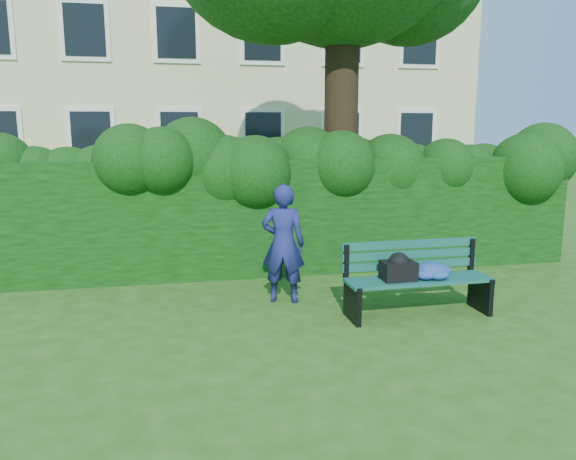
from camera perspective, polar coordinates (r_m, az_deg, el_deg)
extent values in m
plane|color=#245013|center=(7.04, 1.00, -8.51)|extent=(80.00, 80.00, 0.00)
cube|color=beige|center=(20.87, -8.03, 20.71)|extent=(16.00, 8.00, 12.00)
cube|color=white|center=(16.61, -19.34, 8.97)|extent=(1.30, 0.08, 1.60)
cube|color=black|center=(16.57, -19.36, 8.96)|extent=(1.05, 0.04, 1.35)
cube|color=white|center=(16.48, -10.93, 9.36)|extent=(1.30, 0.08, 1.60)
cube|color=black|center=(16.44, -10.93, 9.35)|extent=(1.05, 0.04, 1.35)
cube|color=white|center=(16.69, -2.55, 9.55)|extent=(1.30, 0.08, 1.60)
cube|color=black|center=(16.65, -2.53, 9.55)|extent=(1.05, 0.04, 1.35)
cube|color=white|center=(17.24, 5.46, 9.55)|extent=(1.30, 0.08, 1.60)
cube|color=black|center=(17.20, 5.50, 9.54)|extent=(1.05, 0.04, 1.35)
cube|color=white|center=(18.09, 12.84, 9.38)|extent=(1.30, 0.08, 1.60)
cube|color=black|center=(18.05, 12.89, 9.38)|extent=(1.05, 0.04, 1.35)
cube|color=white|center=(16.79, -19.95, 18.54)|extent=(1.30, 0.08, 1.60)
cube|color=black|center=(16.75, -19.97, 18.56)|extent=(1.05, 0.04, 1.35)
cube|color=white|center=(16.66, -11.29, 19.02)|extent=(1.30, 0.08, 1.60)
cube|color=black|center=(16.62, -11.29, 19.05)|extent=(1.05, 0.04, 1.35)
cube|color=white|center=(16.87, -2.64, 19.10)|extent=(1.30, 0.08, 1.60)
cube|color=black|center=(16.83, -2.61, 19.12)|extent=(1.05, 0.04, 1.35)
cube|color=white|center=(17.41, 5.63, 18.80)|extent=(1.30, 0.08, 1.60)
cube|color=black|center=(17.38, 5.67, 18.81)|extent=(1.05, 0.04, 1.35)
cube|color=white|center=(18.26, 13.22, 18.19)|extent=(1.30, 0.08, 1.60)
cube|color=black|center=(18.22, 13.28, 18.21)|extent=(1.05, 0.04, 1.35)
cube|color=black|center=(8.93, -2.09, 1.54)|extent=(10.00, 1.00, 1.80)
cylinder|color=black|center=(9.56, 5.44, 13.02)|extent=(0.56, 0.56, 5.43)
cube|color=#0F4D44|center=(6.88, 13.79, -5.35)|extent=(1.80, 0.13, 0.04)
cube|color=#0F4D44|center=(6.99, 13.36, -5.10)|extent=(1.80, 0.13, 0.04)
cube|color=#0F4D44|center=(7.09, 12.93, -4.85)|extent=(1.80, 0.13, 0.04)
cube|color=#0F4D44|center=(7.20, 12.52, -4.60)|extent=(1.80, 0.13, 0.04)
cube|color=#0F4D44|center=(7.23, 12.30, -3.45)|extent=(1.80, 0.06, 0.10)
cube|color=#0F4D44|center=(7.21, 12.30, -2.43)|extent=(1.80, 0.06, 0.10)
cube|color=#0F4D44|center=(7.19, 12.31, -1.40)|extent=(1.80, 0.06, 0.10)
cube|color=black|center=(6.79, 6.55, -7.36)|extent=(0.07, 0.50, 0.44)
cube|color=black|center=(6.91, 5.92, -3.33)|extent=(0.06, 0.06, 0.45)
cube|color=black|center=(6.68, 6.73, -5.70)|extent=(0.07, 0.42, 0.05)
cube|color=black|center=(7.50, 18.95, -6.13)|extent=(0.07, 0.50, 0.44)
cube|color=black|center=(7.61, 18.13, -2.50)|extent=(0.06, 0.06, 0.45)
cube|color=black|center=(7.40, 19.25, -4.61)|extent=(0.07, 0.42, 0.05)
cube|color=white|center=(6.84, 10.61, -5.06)|extent=(0.18, 0.13, 0.02)
cube|color=black|center=(6.89, 11.14, -4.08)|extent=(0.41, 0.29, 0.23)
imported|color=navy|center=(7.32, -0.49, -1.40)|extent=(0.66, 0.53, 1.57)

